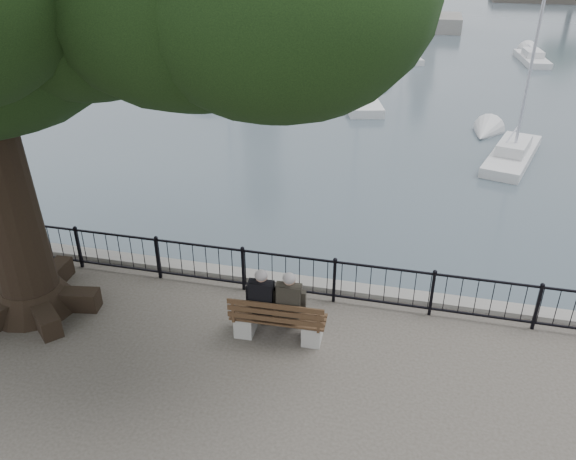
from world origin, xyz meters
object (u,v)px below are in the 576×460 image
(bench, at_px, (278,324))
(person_left, at_px, (264,303))
(lion_monument, at_px, (429,4))
(person_right, at_px, (291,306))

(bench, bearing_deg, person_left, 162.57)
(bench, xyz_separation_m, lion_monument, (1.84, 48.90, 0.94))
(lion_monument, bearing_deg, person_left, -92.52)
(bench, bearing_deg, person_right, 27.05)
(bench, height_order, lion_monument, lion_monument)
(bench, distance_m, person_left, 0.48)
(person_left, bearing_deg, lion_monument, 87.48)
(person_right, height_order, lion_monument, lion_monument)
(bench, height_order, person_right, person_right)
(person_left, distance_m, person_right, 0.52)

